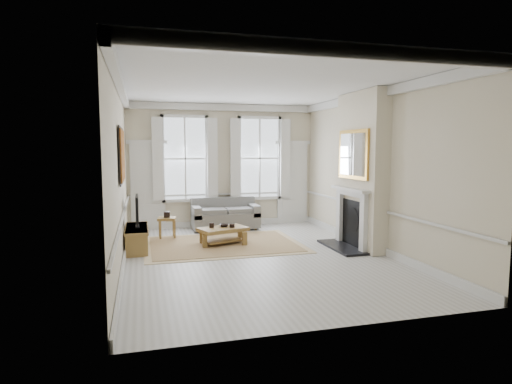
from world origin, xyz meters
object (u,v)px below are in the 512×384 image
object	(u,v)px
side_table	(167,222)
tv_stand	(137,238)
sofa	(225,216)
coffee_table	(223,231)

from	to	relation	value
side_table	tv_stand	world-z (taller)	side_table
sofa	side_table	world-z (taller)	sofa
coffee_table	tv_stand	bearing A→B (deg)	161.13
coffee_table	tv_stand	size ratio (longest dim) A/B	0.87
side_table	tv_stand	distance (m)	1.28
side_table	tv_stand	size ratio (longest dim) A/B	0.37
side_table	coffee_table	distance (m)	1.60
side_table	coffee_table	bearing A→B (deg)	-42.39
sofa	coffee_table	distance (m)	1.94
side_table	sofa	bearing A→B (deg)	27.21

